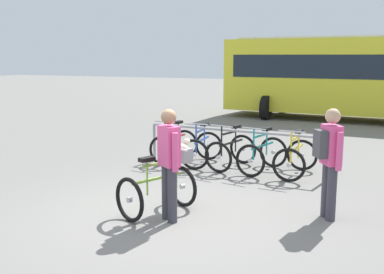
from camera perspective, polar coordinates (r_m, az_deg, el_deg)
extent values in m
plane|color=slate|center=(7.08, -3.43, -9.67)|extent=(80.00, 80.00, 0.00)
cylinder|color=#99999E|center=(10.58, -4.66, -0.70)|extent=(0.06, 0.06, 0.85)
cylinder|color=#99999E|center=(9.15, 16.18, -2.76)|extent=(0.06, 0.06, 0.85)
cylinder|color=#99999E|center=(9.63, 5.03, 0.79)|extent=(3.84, 0.39, 0.05)
torus|color=black|center=(10.96, -0.79, -0.80)|extent=(0.67, 0.17, 0.66)
cylinder|color=#B7B7BC|center=(10.96, -0.79, -0.80)|extent=(0.09, 0.07, 0.08)
torus|color=black|center=(10.12, -3.72, -1.74)|extent=(0.67, 0.17, 0.66)
cylinder|color=#B7B7BC|center=(10.12, -3.72, -1.74)|extent=(0.09, 0.07, 0.08)
cube|color=red|center=(10.49, -2.21, -0.04)|extent=(0.15, 0.92, 0.04)
cube|color=red|center=(10.42, -2.36, 1.13)|extent=(0.11, 0.61, 0.04)
cylinder|color=red|center=(10.64, -1.69, 0.37)|extent=(0.03, 0.03, 0.55)
cube|color=black|center=(10.60, -1.69, 1.84)|extent=(0.15, 0.25, 0.06)
cylinder|color=red|center=(10.16, -3.36, 0.13)|extent=(0.03, 0.03, 0.63)
cylinder|color=#B7B7BC|center=(10.11, -3.38, 1.88)|extent=(0.52, 0.09, 0.03)
torus|color=black|center=(10.69, 2.07, -1.09)|extent=(0.66, 0.11, 0.66)
cylinder|color=#B7B7BC|center=(10.69, 2.07, -1.09)|extent=(0.08, 0.07, 0.08)
torus|color=black|center=(9.74, 0.27, -2.18)|extent=(0.66, 0.11, 0.66)
cylinder|color=#B7B7BC|center=(9.74, 0.27, -2.18)|extent=(0.08, 0.07, 0.08)
cube|color=#2D56B7|center=(10.17, 1.21, -0.36)|extent=(0.09, 0.92, 0.04)
cube|color=#2D56B7|center=(10.08, 1.13, 0.85)|extent=(0.07, 0.61, 0.04)
cylinder|color=#2D56B7|center=(10.33, 1.53, 0.08)|extent=(0.03, 0.03, 0.55)
cube|color=black|center=(10.29, 1.54, 1.59)|extent=(0.13, 0.25, 0.06)
cylinder|color=#2D56B7|center=(9.79, 0.50, -0.23)|extent=(0.03, 0.03, 0.63)
cylinder|color=#B7B7BC|center=(9.74, 0.51, 1.59)|extent=(0.52, 0.06, 0.03)
torus|color=black|center=(10.36, 6.28, -1.50)|extent=(0.66, 0.24, 0.66)
cylinder|color=#B7B7BC|center=(10.36, 6.28, -1.50)|extent=(0.09, 0.08, 0.08)
torus|color=black|center=(9.50, 3.24, -2.50)|extent=(0.66, 0.24, 0.66)
cylinder|color=#B7B7BC|center=(9.50, 3.24, -2.50)|extent=(0.09, 0.08, 0.08)
cube|color=black|center=(9.88, 4.85, -0.70)|extent=(0.24, 0.90, 0.04)
cube|color=black|center=(9.80, 4.72, 0.55)|extent=(0.17, 0.60, 0.04)
cylinder|color=black|center=(10.03, 5.39, -0.26)|extent=(0.03, 0.03, 0.55)
cube|color=black|center=(9.98, 5.42, 1.29)|extent=(0.17, 0.26, 0.06)
cylinder|color=black|center=(9.54, 3.66, -0.52)|extent=(0.03, 0.03, 0.63)
cylinder|color=#B7B7BC|center=(9.49, 3.68, 1.35)|extent=(0.51, 0.14, 0.03)
torus|color=black|center=(10.13, 9.98, -1.86)|extent=(0.66, 0.23, 0.66)
cylinder|color=#B7B7BC|center=(10.13, 9.98, -1.86)|extent=(0.09, 0.08, 0.08)
torus|color=black|center=(9.24, 7.19, -2.92)|extent=(0.66, 0.23, 0.66)
cylinder|color=#B7B7BC|center=(9.24, 7.19, -2.92)|extent=(0.09, 0.08, 0.08)
cube|color=teal|center=(9.63, 8.68, -1.06)|extent=(0.25, 0.90, 0.04)
cube|color=teal|center=(9.55, 8.58, 0.22)|extent=(0.18, 0.60, 0.04)
cylinder|color=teal|center=(9.79, 9.18, -0.60)|extent=(0.03, 0.03, 0.55)
cube|color=black|center=(9.74, 9.23, 0.99)|extent=(0.17, 0.26, 0.06)
cylinder|color=teal|center=(9.28, 7.59, -0.89)|extent=(0.03, 0.03, 0.63)
cylinder|color=#B7B7BC|center=(9.23, 7.64, 1.04)|extent=(0.51, 0.15, 0.03)
torus|color=black|center=(9.96, 13.39, -2.17)|extent=(0.66, 0.11, 0.66)
cylinder|color=#B7B7BC|center=(9.96, 13.39, -2.17)|extent=(0.08, 0.07, 0.08)
torus|color=black|center=(9.00, 11.82, -3.40)|extent=(0.66, 0.11, 0.66)
cylinder|color=#B7B7BC|center=(9.00, 11.82, -3.40)|extent=(0.08, 0.07, 0.08)
cube|color=yellow|center=(9.43, 12.70, -1.42)|extent=(0.11, 0.92, 0.04)
cube|color=yellow|center=(9.35, 12.67, -0.13)|extent=(0.08, 0.61, 0.04)
cylinder|color=yellow|center=(9.60, 12.99, -0.94)|extent=(0.03, 0.03, 0.55)
cube|color=black|center=(9.55, 13.05, 0.68)|extent=(0.14, 0.25, 0.06)
cylinder|color=yellow|center=(9.05, 12.10, -1.30)|extent=(0.03, 0.03, 0.63)
cylinder|color=#B7B7BC|center=(8.99, 12.17, 0.67)|extent=(0.52, 0.07, 0.03)
torus|color=black|center=(6.80, -7.71, -7.67)|extent=(0.63, 0.33, 0.66)
cylinder|color=#B7B7BC|center=(6.80, -7.71, -7.67)|extent=(0.10, 0.09, 0.08)
torus|color=black|center=(7.40, -1.22, -6.10)|extent=(0.63, 0.33, 0.66)
cylinder|color=#B7B7BC|center=(7.40, -1.22, -6.10)|extent=(0.10, 0.09, 0.08)
cube|color=#9ED14C|center=(7.03, -4.35, -5.10)|extent=(0.41, 0.85, 0.04)
cube|color=#9ED14C|center=(7.00, -4.05, -3.26)|extent=(0.29, 0.57, 0.04)
cylinder|color=#9ED14C|center=(6.90, -5.55, -4.96)|extent=(0.03, 0.03, 0.55)
cube|color=black|center=(6.84, -5.59, -2.74)|extent=(0.21, 0.27, 0.06)
cylinder|color=#9ED14C|center=(7.24, -1.95, -3.89)|extent=(0.03, 0.03, 0.63)
cylinder|color=#B7B7BC|center=(7.17, -1.97, -1.44)|extent=(0.49, 0.24, 0.03)
cube|color=gray|center=(7.29, -1.12, -2.22)|extent=(0.32, 0.29, 0.22)
ellipsoid|color=beige|center=(7.27, -1.12, -1.45)|extent=(0.23, 0.22, 0.16)
sphere|color=beige|center=(7.31, -0.64, -0.59)|extent=(0.11, 0.11, 0.11)
cylinder|color=#383842|center=(6.70, -2.43, -7.13)|extent=(0.14, 0.14, 0.82)
cylinder|color=#383842|center=(6.85, -3.16, -6.75)|extent=(0.14, 0.14, 0.82)
cube|color=#E54C8C|center=(6.61, -2.85, -1.12)|extent=(0.39, 0.36, 0.58)
cylinder|color=#E54C8C|center=(6.42, -2.08, -1.90)|extent=(0.09, 0.09, 0.55)
cylinder|color=#E54C8C|center=(6.80, -3.87, -1.24)|extent=(0.09, 0.09, 0.55)
sphere|color=#9E7051|center=(6.54, -2.88, 2.50)|extent=(0.22, 0.22, 0.22)
cylinder|color=#383842|center=(7.21, 16.20, -6.27)|extent=(0.14, 0.14, 0.82)
cylinder|color=#383842|center=(7.06, 16.80, -6.67)|extent=(0.14, 0.14, 0.82)
cube|color=#E54C8C|center=(6.98, 16.78, -0.94)|extent=(0.35, 0.39, 0.58)
cylinder|color=#E54C8C|center=(7.19, 16.17, -1.00)|extent=(0.09, 0.09, 0.55)
cylinder|color=#E54C8C|center=(6.80, 17.68, -1.69)|extent=(0.09, 0.09, 0.55)
sphere|color=tan|center=(6.91, 16.95, 2.48)|extent=(0.22, 0.22, 0.22)
cube|color=#3F3F44|center=(6.91, 15.58, -0.82)|extent=(0.25, 0.29, 0.40)
cube|color=yellow|center=(18.16, 20.32, 7.06)|extent=(10.16, 3.22, 2.70)
cube|color=#19232D|center=(18.15, 20.39, 8.16)|extent=(9.36, 3.18, 0.84)
cube|color=silver|center=(18.15, 20.59, 11.44)|extent=(9.14, 2.90, 0.08)
cylinder|color=black|center=(17.71, 9.09, 3.60)|extent=(0.32, 0.92, 0.90)
cylinder|color=black|center=(20.10, 11.30, 4.27)|extent=(0.32, 0.92, 0.90)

